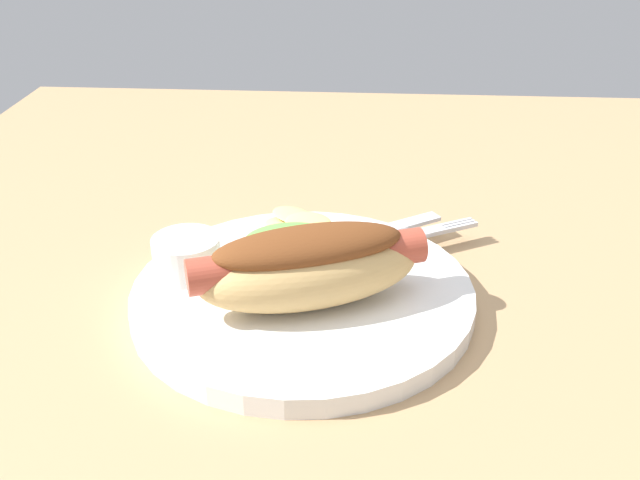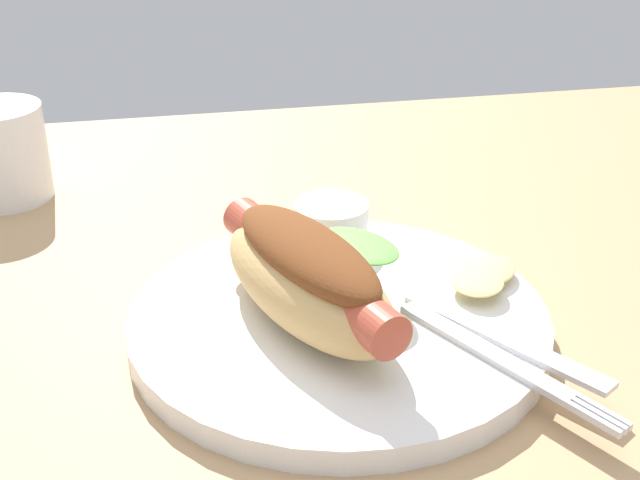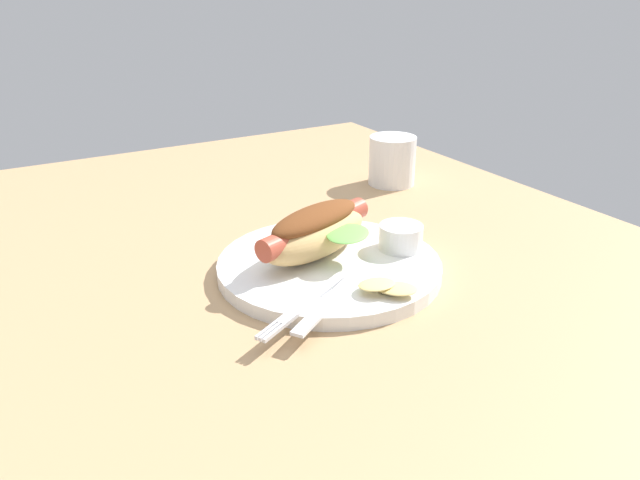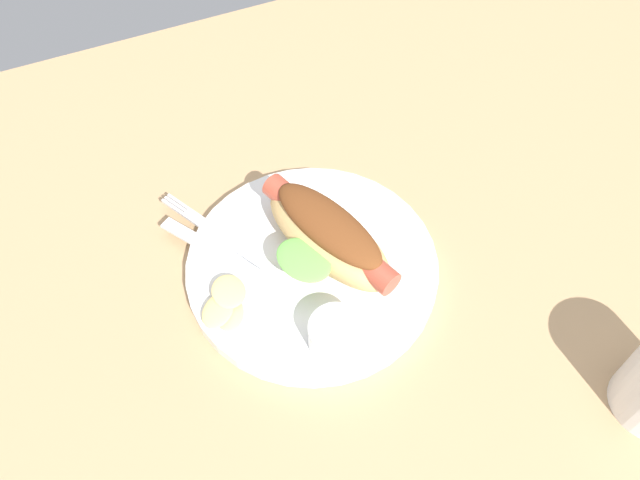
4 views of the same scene
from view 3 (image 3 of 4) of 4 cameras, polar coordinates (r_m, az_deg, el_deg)
ground_plane at (r=75.69cm, az=-1.07°, el=-2.60°), size 120.00×90.00×1.80cm
plate at (r=72.24cm, az=0.85°, el=-2.45°), size 26.12×26.12×1.60cm
hot_dog at (r=71.87cm, az=-0.46°, el=0.87°), size 12.76×17.56×5.93cm
sauce_ramekin at (r=74.94cm, az=7.49°, el=0.29°), size 5.29×5.29×3.02cm
fork at (r=62.69cm, az=-1.16°, el=-5.79°), size 8.39×14.21×0.40cm
knife at (r=62.81cm, az=0.85°, el=-5.75°), size 8.81×12.43×0.36cm
chips_pile at (r=65.04cm, az=6.44°, el=-4.33°), size 6.03×6.52×1.33cm
drinking_cup at (r=102.40cm, az=6.69°, el=7.32°), size 7.62×7.62×7.93cm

